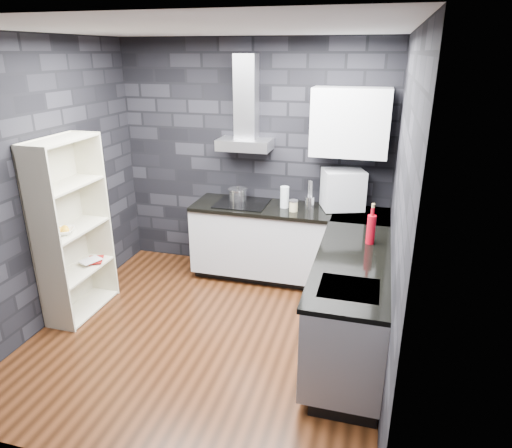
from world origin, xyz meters
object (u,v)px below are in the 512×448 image
at_px(pot, 238,195).
at_px(glass_vase, 285,197).
at_px(storage_jar, 293,206).
at_px(red_bottle, 371,230).
at_px(bookshelf, 73,230).
at_px(utensil_crock, 309,202).
at_px(fruit_bowl, 63,231).
at_px(appliance_garage, 343,189).

height_order(pot, glass_vase, glass_vase).
xyz_separation_m(storage_jar, red_bottle, (0.84, -0.70, 0.08)).
xyz_separation_m(pot, bookshelf, (-1.29, -1.32, -0.07)).
height_order(utensil_crock, fruit_bowl, utensil_crock).
distance_m(glass_vase, utensil_crock, 0.28).
bearing_deg(storage_jar, pot, 164.41).
bearing_deg(glass_vase, pot, 170.93).
relative_size(bookshelf, fruit_bowl, 8.51).
distance_m(storage_jar, red_bottle, 1.10).
height_order(glass_vase, storage_jar, glass_vase).
xyz_separation_m(utensil_crock, bookshelf, (-2.14, -1.27, -0.07)).
height_order(glass_vase, utensil_crock, glass_vase).
xyz_separation_m(storage_jar, utensil_crock, (0.15, 0.15, 0.01)).
distance_m(pot, fruit_bowl, 1.95).
bearing_deg(fruit_bowl, utensil_crock, 33.40).
bearing_deg(pot, red_bottle, -30.03).
height_order(storage_jar, bookshelf, bookshelf).
distance_m(glass_vase, bookshelf, 2.24).
xyz_separation_m(appliance_garage, bookshelf, (-2.49, -1.34, -0.22)).
distance_m(storage_jar, appliance_garage, 0.57).
height_order(appliance_garage, bookshelf, bookshelf).
bearing_deg(glass_vase, utensil_crock, 9.69).
height_order(pot, appliance_garage, appliance_garage).
bearing_deg(appliance_garage, storage_jar, -176.36).
relative_size(pot, red_bottle, 0.76).
bearing_deg(bookshelf, appliance_garage, 12.86).
distance_m(glass_vase, red_bottle, 1.25).
xyz_separation_m(utensil_crock, red_bottle, (0.69, -0.85, 0.07)).
bearing_deg(fruit_bowl, pot, 48.50).
relative_size(appliance_garage, bookshelf, 0.24).
bearing_deg(pot, utensil_crock, -3.06).
bearing_deg(bookshelf, pot, 30.15).
bearing_deg(utensil_crock, pot, 176.94).
bearing_deg(utensil_crock, appliance_garage, 11.49).
height_order(storage_jar, fruit_bowl, storage_jar).
distance_m(appliance_garage, red_bottle, 0.98).
relative_size(utensil_crock, bookshelf, 0.07).
distance_m(bookshelf, fruit_bowl, 0.15).
bearing_deg(pot, bookshelf, -134.40).
height_order(appliance_garage, red_bottle, appliance_garage).
relative_size(red_bottle, bookshelf, 0.15).
relative_size(pot, appliance_garage, 0.47).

